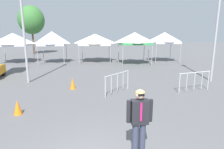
{
  "coord_description": "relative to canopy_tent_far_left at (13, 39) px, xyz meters",
  "views": [
    {
      "loc": [
        -0.08,
        -3.64,
        3.06
      ],
      "look_at": [
        0.43,
        4.6,
        1.3
      ],
      "focal_mm": 30.29,
      "sensor_mm": 36.0,
      "label": 1
    }
  ],
  "objects": [
    {
      "name": "canopy_tent_far_right",
      "position": [
        16.64,
        -0.12,
        0.14
      ],
      "size": [
        2.95,
        2.95,
        3.29
      ],
      "color": "#9E9EA3",
      "rests_on": "ground"
    },
    {
      "name": "person_foreground",
      "position": [
        10.34,
        -17.09,
        -1.49
      ],
      "size": [
        0.65,
        0.27,
        1.78
      ],
      "color": "#33384C",
      "rests_on": "ground"
    },
    {
      "name": "canopy_tent_center",
      "position": [
        8.84,
        0.04,
        -0.03
      ],
      "size": [
        3.46,
        3.46,
        3.11
      ],
      "color": "#9E9EA3",
      "rests_on": "ground"
    },
    {
      "name": "canopy_tent_behind_right",
      "position": [
        4.26,
        -0.43,
        0.1
      ],
      "size": [
        2.91,
        2.91,
        3.37
      ],
      "color": "#9E9EA3",
      "rests_on": "ground"
    },
    {
      "name": "tree_behind_tents_center",
      "position": [
        -1.05,
        9.25,
        2.66
      ],
      "size": [
        3.87,
        3.87,
        7.33
      ],
      "color": "brown",
      "rests_on": "ground"
    },
    {
      "name": "crowd_barrier_by_lift",
      "position": [
        14.49,
        -11.69,
        -1.77
      ],
      "size": [
        2.02,
        0.67,
        1.08
      ],
      "color": "#B7BABF",
      "rests_on": "ground"
    },
    {
      "name": "light_pole_near_lift",
      "position": [
        4.72,
        -9.13,
        2.25
      ],
      "size": [
        0.36,
        0.36,
        8.43
      ],
      "color": "#9E9EA3",
      "rests_on": "ground"
    },
    {
      "name": "traffic_cone_near_barrier",
      "position": [
        7.81,
        -10.8,
        -2.21
      ],
      "size": [
        0.32,
        0.32,
        0.63
      ],
      "primitive_type": "cone",
      "color": "orange",
      "rests_on": "ground"
    },
    {
      "name": "canopy_tent_right_of_center",
      "position": [
        12.93,
        -1.86,
        0.12
      ],
      "size": [
        3.16,
        3.16,
        3.26
      ],
      "color": "#9E9EA3",
      "rests_on": "ground"
    },
    {
      "name": "traffic_cone_lot_center",
      "position": [
        6.17,
        -14.22,
        -2.24
      ],
      "size": [
        0.32,
        0.32,
        0.58
      ],
      "primitive_type": "cone",
      "color": "orange",
      "rests_on": "ground"
    },
    {
      "name": "light_pole_opposite_side",
      "position": [
        16.79,
        -9.46,
        1.8
      ],
      "size": [
        0.36,
        0.36,
        7.55
      ],
      "color": "#9E9EA3",
      "rests_on": "ground"
    },
    {
      "name": "canopy_tent_far_left",
      "position": [
        0.0,
        0.0,
        0.0
      ],
      "size": [
        3.61,
        3.61,
        3.19
      ],
      "color": "#9E9EA3",
      "rests_on": "ground"
    },
    {
      "name": "crowd_barrier_near_person",
      "position": [
        10.29,
        -11.73,
        -1.77
      ],
      "size": [
        1.43,
        1.61,
        1.08
      ],
      "color": "#B7BABF",
      "rests_on": "ground"
    }
  ]
}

